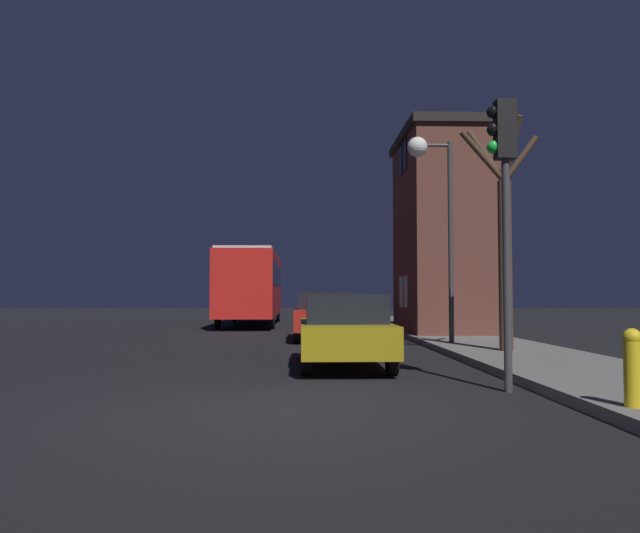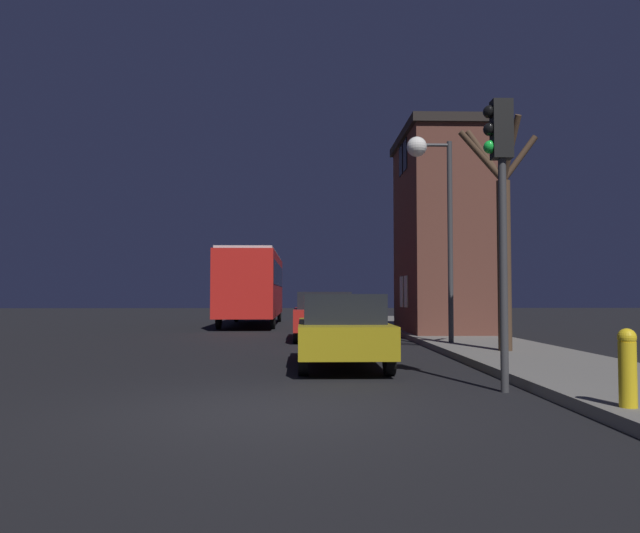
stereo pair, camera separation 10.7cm
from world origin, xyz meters
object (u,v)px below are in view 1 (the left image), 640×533
at_px(car_mid_lane, 323,315).
at_px(car_far_lane, 328,311).
at_px(traffic_light, 504,182).
at_px(bare_tree, 504,240).
at_px(car_near_lane, 344,329).
at_px(bus, 252,282).
at_px(fire_hydrant, 633,366).
at_px(streetlamp, 430,182).

bearing_deg(car_mid_lane, car_far_lane, 86.31).
height_order(traffic_light, bare_tree, bare_tree).
relative_size(car_near_lane, car_far_lane, 1.12).
bearing_deg(bare_tree, bus, 114.33).
height_order(traffic_light, bus, traffic_light).
xyz_separation_m(bare_tree, car_near_lane, (-3.86, -1.73, -1.96)).
bearing_deg(traffic_light, bare_tree, 71.73).
xyz_separation_m(traffic_light, car_far_lane, (-1.90, 17.47, -2.41)).
distance_m(bare_tree, fire_hydrant, 7.56).
relative_size(bare_tree, fire_hydrant, 5.91).
relative_size(bus, car_mid_lane, 2.51).
distance_m(car_near_lane, car_far_lane, 14.16).
relative_size(streetlamp, car_far_lane, 1.46).
xyz_separation_m(car_mid_lane, fire_hydrant, (3.09, -12.92, -0.18)).
xyz_separation_m(bare_tree, bus, (-7.06, 15.62, -0.68)).
height_order(traffic_light, car_far_lane, traffic_light).
height_order(bus, car_far_lane, bus).
bearing_deg(car_far_lane, car_mid_lane, -93.69).
distance_m(traffic_light, bus, 21.39).
bearing_deg(car_near_lane, streetlamp, 57.77).
xyz_separation_m(bare_tree, fire_hydrant, (-0.91, -7.21, -2.09)).
bearing_deg(fire_hydrant, car_far_lane, 97.71).
distance_m(bus, car_far_lane, 4.91).
bearing_deg(streetlamp, fire_hydrant, -88.43).
bearing_deg(bare_tree, car_mid_lane, 124.97).
xyz_separation_m(car_near_lane, fire_hydrant, (2.95, -5.48, -0.13)).
height_order(bare_tree, bus, bare_tree).
xyz_separation_m(car_near_lane, car_far_lane, (0.30, 14.15, -0.02)).
relative_size(bare_tree, car_far_lane, 1.39).
bearing_deg(bus, car_mid_lane, -72.80).
distance_m(streetlamp, car_far_lane, 10.85).
height_order(traffic_light, car_mid_lane, traffic_light).
distance_m(bare_tree, car_near_lane, 4.66).
bearing_deg(traffic_light, car_far_lane, 96.20).
distance_m(streetlamp, bare_tree, 3.32).
bearing_deg(car_near_lane, bus, 100.45).
relative_size(car_mid_lane, fire_hydrant, 4.72).
relative_size(bus, car_far_lane, 2.77).
height_order(streetlamp, fire_hydrant, streetlamp).
bearing_deg(fire_hydrant, streetlamp, 91.57).
bearing_deg(car_mid_lane, streetlamp, -48.46).
distance_m(car_near_lane, car_mid_lane, 7.45).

